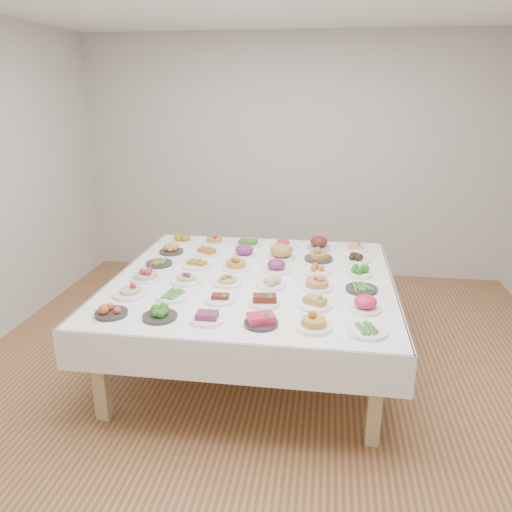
# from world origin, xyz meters

# --- Properties ---
(room_envelope) EXTENTS (5.02, 5.02, 2.81)m
(room_envelope) POSITION_xyz_m (0.00, 0.00, 1.83)
(room_envelope) COLOR #A76E45
(room_envelope) RESTS_ON ground
(display_table) EXTENTS (2.20, 2.20, 0.75)m
(display_table) POSITION_xyz_m (-0.14, 0.24, 0.68)
(display_table) COLOR white
(display_table) RESTS_ON ground
(dish_0) EXTENTS (0.21, 0.21, 0.09)m
(dish_0) POSITION_xyz_m (-0.96, -0.59, 0.79)
(dish_0) COLOR #2C2A27
(dish_0) RESTS_ON display_table
(dish_1) EXTENTS (0.23, 0.23, 0.11)m
(dish_1) POSITION_xyz_m (-0.63, -0.59, 0.80)
(dish_1) COLOR #2C2A27
(dish_1) RESTS_ON display_table
(dish_2) EXTENTS (0.22, 0.22, 0.10)m
(dish_2) POSITION_xyz_m (-0.31, -0.59, 0.79)
(dish_2) COLOR white
(dish_2) RESTS_ON display_table
(dish_3) EXTENTS (0.22, 0.22, 0.10)m
(dish_3) POSITION_xyz_m (0.04, -0.59, 0.80)
(dish_3) COLOR #2C2A27
(dish_3) RESTS_ON display_table
(dish_4) EXTENTS (0.23, 0.23, 0.14)m
(dish_4) POSITION_xyz_m (0.37, -0.59, 0.81)
(dish_4) COLOR white
(dish_4) RESTS_ON display_table
(dish_5) EXTENTS (0.24, 0.24, 0.06)m
(dish_5) POSITION_xyz_m (0.70, -0.60, 0.77)
(dish_5) COLOR white
(dish_5) RESTS_ON display_table
(dish_6) EXTENTS (0.25, 0.25, 0.13)m
(dish_6) POSITION_xyz_m (-0.97, -0.25, 0.81)
(dish_6) COLOR white
(dish_6) RESTS_ON display_table
(dish_7) EXTENTS (0.23, 0.23, 0.05)m
(dish_7) POSITION_xyz_m (-0.65, -0.25, 0.77)
(dish_7) COLOR white
(dish_7) RESTS_ON display_table
(dish_8) EXTENTS (0.22, 0.22, 0.08)m
(dish_8) POSITION_xyz_m (-0.30, -0.26, 0.78)
(dish_8) COLOR white
(dish_8) RESTS_ON display_table
(dish_9) EXTENTS (0.22, 0.22, 0.10)m
(dish_9) POSITION_xyz_m (0.02, -0.27, 0.79)
(dish_9) COLOR white
(dish_9) RESTS_ON display_table
(dish_10) EXTENTS (0.23, 0.23, 0.10)m
(dish_10) POSITION_xyz_m (0.37, -0.25, 0.79)
(dish_10) COLOR white
(dish_10) RESTS_ON display_table
(dish_11) EXTENTS (0.21, 0.21, 0.12)m
(dish_11) POSITION_xyz_m (0.71, -0.27, 0.81)
(dish_11) COLOR white
(dish_11) RESTS_ON display_table
(dish_12) EXTENTS (0.24, 0.24, 0.14)m
(dish_12) POSITION_xyz_m (-0.97, 0.07, 0.82)
(dish_12) COLOR white
(dish_12) RESTS_ON display_table
(dish_13) EXTENTS (0.25, 0.25, 0.12)m
(dish_13) POSITION_xyz_m (-0.64, 0.07, 0.80)
(dish_13) COLOR white
(dish_13) RESTS_ON display_table
(dish_14) EXTENTS (0.22, 0.22, 0.11)m
(dish_14) POSITION_xyz_m (-0.31, 0.07, 0.80)
(dish_14) COLOR white
(dish_14) RESTS_ON display_table
(dish_15) EXTENTS (0.23, 0.23, 0.10)m
(dish_15) POSITION_xyz_m (0.02, 0.08, 0.79)
(dish_15) COLOR white
(dish_15) RESTS_ON display_table
(dish_16) EXTENTS (0.23, 0.23, 0.15)m
(dish_16) POSITION_xyz_m (0.37, 0.08, 0.82)
(dish_16) COLOR white
(dish_16) RESTS_ON display_table
(dish_17) EXTENTS (0.23, 0.23, 0.05)m
(dish_17) POSITION_xyz_m (0.70, 0.09, 0.77)
(dish_17) COLOR #2C2A27
(dish_17) RESTS_ON display_table
(dish_18) EXTENTS (0.22, 0.22, 0.05)m
(dish_18) POSITION_xyz_m (-0.98, 0.42, 0.77)
(dish_18) COLOR #2C2A27
(dish_18) RESTS_ON display_table
(dish_19) EXTENTS (0.24, 0.24, 0.10)m
(dish_19) POSITION_xyz_m (-0.64, 0.42, 0.79)
(dish_19) COLOR white
(dish_19) RESTS_ON display_table
(dish_20) EXTENTS (0.23, 0.22, 0.13)m
(dish_20) POSITION_xyz_m (-0.31, 0.42, 0.81)
(dish_20) COLOR white
(dish_20) RESTS_ON display_table
(dish_21) EXTENTS (0.23, 0.23, 0.13)m
(dish_21) POSITION_xyz_m (0.03, 0.41, 0.81)
(dish_21) COLOR white
(dish_21) RESTS_ON display_table
(dish_22) EXTENTS (0.23, 0.23, 0.09)m
(dish_22) POSITION_xyz_m (0.36, 0.42, 0.79)
(dish_22) COLOR white
(dish_22) RESTS_ON display_table
(dish_23) EXTENTS (0.22, 0.22, 0.10)m
(dish_23) POSITION_xyz_m (0.69, 0.41, 0.79)
(dish_23) COLOR white
(dish_23) RESTS_ON display_table
(dish_24) EXTENTS (0.22, 0.22, 0.09)m
(dish_24) POSITION_xyz_m (-0.97, 0.76, 0.79)
(dish_24) COLOR #2C2A27
(dish_24) RESTS_ON display_table
(dish_25) EXTENTS (0.23, 0.23, 0.10)m
(dish_25) POSITION_xyz_m (-0.64, 0.74, 0.79)
(dish_25) COLOR white
(dish_25) RESTS_ON display_table
(dish_26) EXTENTS (0.23, 0.23, 0.13)m
(dish_26) POSITION_xyz_m (-0.29, 0.75, 0.81)
(dish_26) COLOR white
(dish_26) RESTS_ON display_table
(dish_27) EXTENTS (0.24, 0.24, 0.15)m
(dish_27) POSITION_xyz_m (0.04, 0.74, 0.82)
(dish_27) COLOR white
(dish_27) RESTS_ON display_table
(dish_28) EXTENTS (0.25, 0.25, 0.15)m
(dish_28) POSITION_xyz_m (0.37, 0.75, 0.82)
(dish_28) COLOR #2C2A27
(dish_28) RESTS_ON display_table
(dish_29) EXTENTS (0.23, 0.23, 0.09)m
(dish_29) POSITION_xyz_m (0.69, 0.75, 0.79)
(dish_29) COLOR white
(dish_29) RESTS_ON display_table
(dish_30) EXTENTS (0.24, 0.24, 0.10)m
(dish_30) POSITION_xyz_m (-0.97, 1.09, 0.79)
(dish_30) COLOR white
(dish_30) RESTS_ON display_table
(dish_31) EXTENTS (0.24, 0.24, 0.15)m
(dish_31) POSITION_xyz_m (-0.65, 1.08, 0.82)
(dish_31) COLOR white
(dish_31) RESTS_ON display_table
(dish_32) EXTENTS (0.24, 0.24, 0.11)m
(dish_32) POSITION_xyz_m (-0.31, 1.07, 0.79)
(dish_32) COLOR white
(dish_32) RESTS_ON display_table
(dish_33) EXTENTS (0.24, 0.24, 0.10)m
(dish_33) POSITION_xyz_m (0.03, 1.08, 0.79)
(dish_33) COLOR white
(dish_33) RESTS_ON display_table
(dish_34) EXTENTS (0.21, 0.21, 0.12)m
(dish_34) POSITION_xyz_m (0.36, 1.08, 0.81)
(dish_34) COLOR #4C66B2
(dish_34) RESTS_ON display_table
(dish_35) EXTENTS (0.23, 0.23, 0.09)m
(dish_35) POSITION_xyz_m (0.69, 1.07, 0.78)
(dish_35) COLOR white
(dish_35) RESTS_ON display_table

